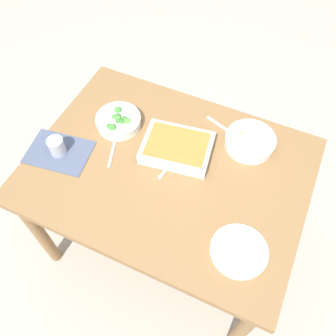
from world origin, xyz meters
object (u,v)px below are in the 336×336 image
stew_bowl (250,141)px  drink_cup (57,147)px  side_plate (239,251)px  spoon_by_stew (226,129)px  fork_on_table (172,162)px  spoon_by_broccoli (114,146)px  broccoli_bowl (118,121)px  baking_dish (178,148)px

stew_bowl → drink_cup: size_ratio=2.67×
stew_bowl → side_plate: (0.12, -0.50, -0.03)m
side_plate → spoon_by_stew: bearing=114.3°
drink_cup → fork_on_table: (0.48, 0.16, -0.04)m
stew_bowl → spoon_by_broccoli: (-0.55, -0.27, -0.03)m
drink_cup → spoon_by_broccoli: (0.21, 0.13, -0.03)m
broccoli_bowl → drink_cup: size_ratio=2.50×
side_plate → spoon_by_broccoli: bearing=160.9°
fork_on_table → spoon_by_stew: bearing=61.4°
baking_dish → fork_on_table: (0.00, -0.06, -0.03)m
stew_bowl → spoon_by_broccoli: 0.61m
baking_dish → drink_cup: size_ratio=3.89×
stew_bowl → broccoli_bowl: 0.61m
spoon_by_stew → spoon_by_broccoli: 0.53m
broccoli_bowl → baking_dish: size_ratio=0.64×
stew_bowl → baking_dish: 0.33m
stew_bowl → spoon_by_stew: stew_bowl is taller
broccoli_bowl → spoon_by_stew: 0.50m
baking_dish → side_plate: 0.52m
broccoli_bowl → stew_bowl: bearing=13.3°
baking_dish → spoon_by_broccoli: 0.29m
stew_bowl → drink_cup: bearing=-152.6°
stew_bowl → broccoli_bowl: (-0.59, -0.14, -0.00)m
spoon_by_broccoli → fork_on_table: 0.28m
spoon_by_broccoli → drink_cup: bearing=-148.4°
baking_dish → broccoli_bowl: bearing=174.4°
fork_on_table → broccoli_bowl: bearing=163.6°
stew_bowl → fork_on_table: stew_bowl is taller
drink_cup → spoon_by_stew: 0.77m
broccoli_bowl → side_plate: size_ratio=0.97×
stew_bowl → baking_dish: (-0.28, -0.17, 0.00)m
stew_bowl → side_plate: stew_bowl is taller
drink_cup → spoon_by_broccoli: size_ratio=0.49×
spoon_by_stew → broccoli_bowl: bearing=-158.7°
fork_on_table → stew_bowl: bearing=40.3°
broccoli_bowl → drink_cup: (-0.17, -0.25, 0.01)m
spoon_by_stew → stew_bowl: bearing=-18.7°
broccoli_bowl → spoon_by_broccoli: (0.04, -0.13, -0.03)m
baking_dish → fork_on_table: size_ratio=1.86×
side_plate → spoon_by_stew: (-0.25, 0.54, -0.00)m
broccoli_bowl → spoon_by_broccoli: 0.13m
stew_bowl → fork_on_table: (-0.28, -0.23, -0.03)m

